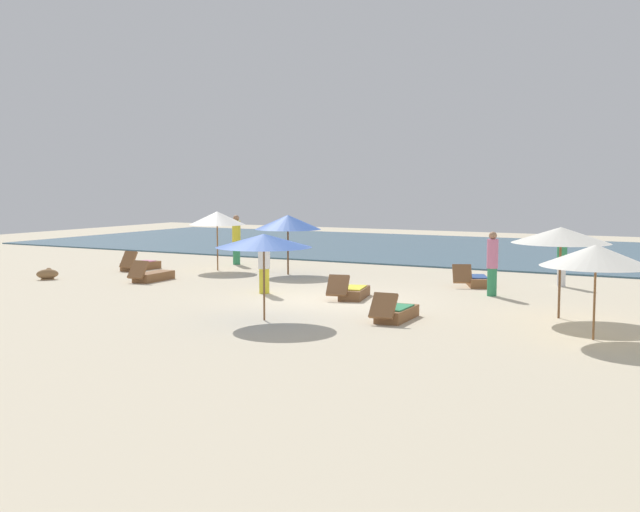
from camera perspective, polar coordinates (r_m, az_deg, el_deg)
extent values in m
plane|color=beige|center=(21.44, 0.96, -3.25)|extent=(60.00, 60.00, 0.00)
cube|color=#3D6075|center=(37.25, 13.15, 0.36)|extent=(48.00, 16.00, 0.06)
cylinder|color=brown|center=(28.81, -7.43, 1.03)|extent=(0.05, 0.05, 2.09)
cone|color=white|center=(28.75, -7.45, 2.74)|extent=(2.04, 2.04, 0.48)
cylinder|color=brown|center=(27.34, -2.33, 0.76)|extent=(0.06, 0.06, 2.02)
cone|color=#3359B2|center=(27.28, -2.34, 2.46)|extent=(2.29, 2.29, 0.50)
cylinder|color=brown|center=(19.44, 16.94, -1.24)|extent=(0.06, 0.06, 2.11)
cone|color=silver|center=(19.36, 17.02, 1.46)|extent=(2.30, 2.30, 0.38)
cylinder|color=brown|center=(18.36, -4.07, -1.62)|extent=(0.05, 0.05, 1.97)
cone|color=#3359B2|center=(18.27, -4.09, 1.12)|extent=(2.24, 2.24, 0.31)
cylinder|color=brown|center=(17.02, 19.24, -2.58)|extent=(0.05, 0.05, 1.91)
cone|color=silver|center=(16.93, 19.32, 0.04)|extent=(2.24, 2.24, 0.45)
cube|color=brown|center=(29.57, -12.82, -0.71)|extent=(0.69, 1.53, 0.28)
cube|color=brown|center=(28.99, -13.68, -0.25)|extent=(0.59, 0.42, 0.59)
cube|color=#D17299|center=(29.55, -12.82, -0.41)|extent=(0.57, 1.08, 0.03)
cube|color=brown|center=(24.91, 11.33, -1.81)|extent=(1.18, 1.61, 0.28)
cube|color=brown|center=(24.37, 10.24, -1.27)|extent=(0.71, 0.65, 0.55)
cube|color=#2D4C8C|center=(24.90, 11.34, -1.45)|extent=(0.91, 1.17, 0.03)
cube|color=brown|center=(21.90, 2.51, -2.70)|extent=(0.94, 1.60, 0.28)
cube|color=brown|center=(21.33, 1.30, -2.14)|extent=(0.66, 0.58, 0.55)
cube|color=yellow|center=(21.87, 2.51, -2.30)|extent=(0.75, 1.14, 0.03)
cube|color=brown|center=(26.25, -11.92, -1.45)|extent=(0.68, 1.53, 0.28)
cube|color=brown|center=(25.72, -13.01, -0.97)|extent=(0.59, 0.48, 0.56)
cube|color=brown|center=(18.59, 5.59, -4.18)|extent=(0.68, 1.53, 0.28)
cube|color=brown|center=(17.92, 4.61, -3.60)|extent=(0.59, 0.48, 0.56)
cube|color=#338C59|center=(18.56, 5.59, -3.71)|extent=(0.57, 1.08, 0.03)
cylinder|color=yellow|center=(22.84, -4.05, -1.81)|extent=(0.39, 0.39, 0.72)
cylinder|color=white|center=(22.76, -4.06, 0.03)|extent=(0.46, 0.46, 0.75)
sphere|color=brown|center=(22.72, -4.07, 1.21)|extent=(0.20, 0.20, 0.20)
cylinder|color=#338C59|center=(22.78, 12.32, -1.85)|extent=(0.35, 0.35, 0.79)
cylinder|color=#D17299|center=(22.70, 12.36, 0.16)|extent=(0.42, 0.42, 0.82)
sphere|color=#A37556|center=(22.66, 12.39, 1.45)|extent=(0.22, 0.22, 0.22)
cylinder|color=white|center=(25.40, 17.05, -1.30)|extent=(0.28, 0.28, 0.73)
cylinder|color=#338C59|center=(25.32, 17.10, 0.37)|extent=(0.32, 0.32, 0.76)
sphere|color=tan|center=(25.29, 17.13, 1.43)|extent=(0.21, 0.21, 0.21)
cylinder|color=#338C59|center=(30.81, -6.05, 0.16)|extent=(0.35, 0.35, 0.83)
cylinder|color=yellow|center=(30.74, -6.07, 1.74)|extent=(0.41, 0.41, 0.87)
sphere|color=#A37556|center=(30.71, -6.08, 2.75)|extent=(0.24, 0.24, 0.24)
cube|color=olive|center=(27.48, -19.09, -1.58)|extent=(0.44, 0.46, 0.04)
ellipsoid|color=olive|center=(27.46, -19.10, -1.24)|extent=(0.68, 0.74, 0.31)
sphere|color=olive|center=(27.77, -19.01, -1.03)|extent=(0.22, 0.22, 0.22)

